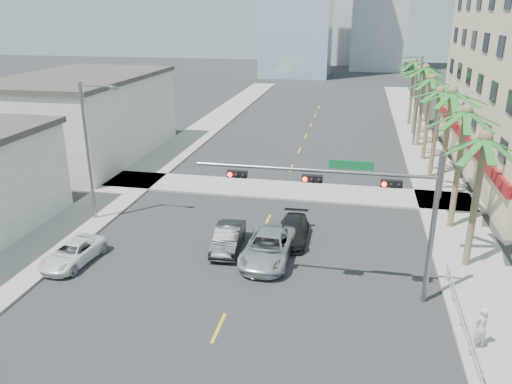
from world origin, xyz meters
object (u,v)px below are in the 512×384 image
at_px(car_lane_center, 268,247).
at_px(pedestrian, 480,327).
at_px(car_lane_left, 228,238).
at_px(car_parked_far, 73,253).
at_px(traffic_signal_mast, 362,198).
at_px(car_lane_right, 293,231).

bearing_deg(car_lane_center, pedestrian, -30.27).
bearing_deg(pedestrian, car_lane_left, -59.48).
bearing_deg(car_lane_left, car_parked_far, -160.85).
distance_m(traffic_signal_mast, car_parked_far, 15.83).
bearing_deg(traffic_signal_mast, car_parked_far, 179.01).
relative_size(car_lane_center, car_lane_right, 1.25).
bearing_deg(car_lane_right, car_lane_left, -153.06).
relative_size(car_lane_left, pedestrian, 2.27).
bearing_deg(car_lane_left, car_lane_right, 24.40).
bearing_deg(car_lane_right, pedestrian, -46.46).
distance_m(car_lane_left, car_lane_center, 2.64).
height_order(car_parked_far, car_lane_left, car_lane_left).
relative_size(car_lane_center, pedestrian, 2.93).
bearing_deg(car_parked_far, car_lane_right, 30.52).
bearing_deg(car_lane_center, car_lane_right, 71.34).
height_order(car_lane_center, pedestrian, pedestrian).
bearing_deg(car_lane_left, pedestrian, -33.27).
bearing_deg(car_lane_right, traffic_signal_mast, -56.67).
xyz_separation_m(traffic_signal_mast, car_lane_center, (-4.79, 2.76, -4.30)).
relative_size(car_parked_far, car_lane_right, 0.98).
distance_m(traffic_signal_mast, pedestrian, 7.16).
xyz_separation_m(traffic_signal_mast, car_lane_left, (-7.28, 3.60, -4.37)).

